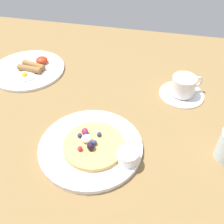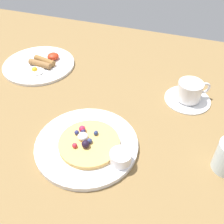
{
  "view_description": "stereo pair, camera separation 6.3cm",
  "coord_description": "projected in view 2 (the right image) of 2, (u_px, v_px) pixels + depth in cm",
  "views": [
    {
      "loc": [
        18.18,
        -49.87,
        53.34
      ],
      "look_at": [
        6.43,
        2.89,
        4.0
      ],
      "focal_mm": 41.75,
      "sensor_mm": 36.0,
      "label": 1
    },
    {
      "loc": [
        24.25,
        -48.13,
        53.34
      ],
      "look_at": [
        6.43,
        2.89,
        4.0
      ],
      "focal_mm": 41.75,
      "sensor_mm": 36.0,
      "label": 2
    }
  ],
  "objects": [
    {
      "name": "pancake_with_berries",
      "position": [
        89.0,
        143.0,
        0.67
      ],
      "size": [
        15.91,
        15.91,
        3.24
      ],
      "color": "#E0AD58",
      "rests_on": "pancake_plate"
    },
    {
      "name": "pancake_plate",
      "position": [
        87.0,
        145.0,
        0.69
      ],
      "size": [
        27.12,
        27.12,
        1.39
      ],
      "primitive_type": "cylinder",
      "color": "white",
      "rests_on": "ground_plane"
    },
    {
      "name": "breakfast_plate",
      "position": [
        39.0,
        65.0,
        0.98
      ],
      "size": [
        26.46,
        26.46,
        1.01
      ],
      "primitive_type": "cylinder",
      "color": "white",
      "rests_on": "ground_plane"
    },
    {
      "name": "fried_breakfast",
      "position": [
        44.0,
        62.0,
        0.96
      ],
      "size": [
        9.52,
        14.92,
        2.6
      ],
      "color": "olive",
      "rests_on": "breakfast_plate"
    },
    {
      "name": "coffee_saucer",
      "position": [
        187.0,
        99.0,
        0.83
      ],
      "size": [
        14.44,
        14.44,
        0.88
      ],
      "primitive_type": "cylinder",
      "color": "white",
      "rests_on": "ground_plane"
    },
    {
      "name": "coffee_cup",
      "position": [
        190.0,
        90.0,
        0.81
      ],
      "size": [
        9.97,
        7.64,
        5.87
      ],
      "color": "white",
      "rests_on": "coffee_saucer"
    },
    {
      "name": "syrup_ramekin",
      "position": [
        121.0,
        157.0,
        0.63
      ],
      "size": [
        5.34,
        5.34,
        3.06
      ],
      "color": "white",
      "rests_on": "pancake_plate"
    },
    {
      "name": "ground_plane",
      "position": [
        88.0,
        127.0,
        0.76
      ],
      "size": [
        190.56,
        130.29,
        3.0
      ],
      "primitive_type": "cube",
      "color": "brown"
    }
  ]
}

